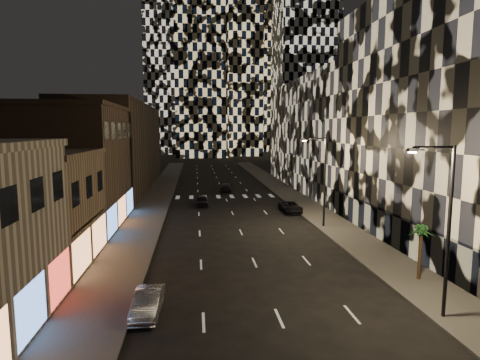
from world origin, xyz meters
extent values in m
cube|color=#47443F|center=(-10.00, 50.00, 0.07)|extent=(4.00, 120.00, 0.15)
cube|color=#47443F|center=(10.00, 50.00, 0.07)|extent=(4.00, 120.00, 0.15)
cube|color=#4C4C47|center=(-7.90, 50.00, 0.07)|extent=(0.20, 120.00, 0.15)
cube|color=#4C4C47|center=(7.90, 50.00, 0.07)|extent=(0.20, 120.00, 0.15)
cube|color=#81674D|center=(-17.00, 21.00, 4.00)|extent=(10.00, 10.00, 8.00)
cube|color=#4D3A2B|center=(-17.00, 33.50, 6.00)|extent=(10.00, 15.00, 12.00)
cube|color=#4D3A2B|center=(-17.00, 60.00, 7.00)|extent=(10.00, 40.00, 14.00)
cube|color=#232326|center=(20.00, 24.50, 11.00)|extent=(16.00, 25.00, 22.00)
cube|color=#383838|center=(12.30, 24.50, 1.50)|extent=(0.60, 25.00, 3.00)
cube|color=#232326|center=(20.00, 57.00, 9.00)|extent=(16.00, 40.00, 18.00)
cube|color=black|center=(35.00, 135.00, 50.00)|extent=(20.00, 20.00, 100.00)
cube|color=black|center=(-12.00, 165.00, 60.00)|extent=(24.00, 24.00, 120.00)
cube|color=black|center=(-2.00, 140.00, 47.50)|extent=(18.00, 18.00, 95.00)
cylinder|color=black|center=(8.60, 10.00, 4.65)|extent=(0.20, 0.20, 9.00)
cylinder|color=black|center=(7.50, 10.00, 9.05)|extent=(2.20, 0.14, 0.14)
cube|color=black|center=(6.40, 10.00, 8.93)|extent=(0.50, 0.25, 0.18)
cube|color=#FFEAB2|center=(6.40, 10.00, 8.81)|extent=(0.35, 0.18, 0.06)
cylinder|color=black|center=(8.60, 30.00, 4.65)|extent=(0.20, 0.20, 9.00)
cylinder|color=black|center=(7.50, 30.00, 9.05)|extent=(2.20, 0.14, 0.14)
cube|color=black|center=(6.40, 30.00, 8.93)|extent=(0.50, 0.25, 0.18)
cube|color=#FFEAB2|center=(6.40, 30.00, 8.81)|extent=(0.35, 0.18, 0.06)
imported|color=#A3A3A8|center=(-6.97, 12.23, 0.65)|extent=(1.54, 4.02, 1.31)
imported|color=black|center=(-3.50, 43.00, 0.67)|extent=(1.59, 3.94, 1.34)
imported|color=black|center=(0.50, 55.12, 0.64)|extent=(2.20, 4.57, 1.28)
imported|color=black|center=(7.00, 37.78, 0.66)|extent=(2.25, 4.75, 1.31)
cylinder|color=#47331E|center=(10.23, 15.17, 1.71)|extent=(0.23, 0.23, 3.12)
sphere|color=#18441A|center=(10.23, 15.17, 3.41)|extent=(0.68, 0.68, 0.68)
cone|color=#18441A|center=(10.46, 15.25, 3.36)|extent=(1.36, 0.70, 0.82)
cone|color=#18441A|center=(10.31, 15.40, 3.36)|extent=(0.70, 1.37, 0.82)
cone|color=#18441A|center=(10.10, 15.37, 3.36)|extent=(0.95, 1.29, 0.82)
cone|color=#18441A|center=(9.99, 15.19, 3.36)|extent=(1.37, 0.42, 0.82)
cone|color=#18441A|center=(10.06, 14.99, 3.36)|extent=(1.15, 1.15, 0.82)
cone|color=#18441A|center=(10.26, 14.92, 3.36)|extent=(0.42, 1.37, 0.82)
cone|color=#18441A|center=(10.43, 15.04, 3.36)|extent=(1.29, 0.95, 0.82)
camera|label=1|loc=(-4.29, -8.78, 9.93)|focal=30.00mm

